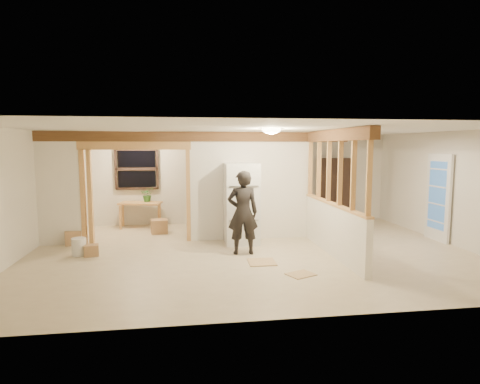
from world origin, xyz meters
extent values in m
cube|color=beige|center=(0.00, 0.00, -0.01)|extent=(9.00, 6.50, 0.01)
cube|color=white|center=(0.00, 0.00, 2.50)|extent=(9.00, 6.50, 0.01)
cube|color=silver|center=(0.00, 3.25, 1.25)|extent=(9.00, 0.01, 2.50)
cube|color=silver|center=(0.00, -3.25, 1.25)|extent=(9.00, 0.01, 2.50)
cube|color=silver|center=(-4.50, 0.00, 1.25)|extent=(0.01, 6.50, 2.50)
cube|color=silver|center=(4.50, 0.00, 1.25)|extent=(0.01, 6.50, 2.50)
cube|color=white|center=(-4.05, 1.20, 1.25)|extent=(0.90, 0.12, 2.50)
cube|color=white|center=(0.20, 1.20, 1.25)|extent=(2.80, 0.12, 2.50)
cube|color=tan|center=(-2.40, 1.20, 1.10)|extent=(2.46, 0.14, 2.20)
cube|color=brown|center=(-1.00, 1.20, 2.38)|extent=(7.00, 0.18, 0.22)
cube|color=brown|center=(1.60, -0.40, 2.38)|extent=(0.18, 3.30, 0.22)
cube|color=white|center=(1.60, -0.40, 0.50)|extent=(0.12, 3.20, 1.00)
cube|color=tan|center=(1.60, -0.40, 1.66)|extent=(0.14, 3.20, 1.32)
cube|color=black|center=(-2.60, 3.17, 1.55)|extent=(1.12, 0.10, 1.10)
cube|color=white|center=(4.42, 0.40, 1.00)|extent=(0.12, 0.86, 2.00)
ellipsoid|color=#FFEABF|center=(0.30, -0.50, 2.48)|extent=(0.36, 0.36, 0.16)
ellipsoid|color=#FFEABF|center=(-2.50, 2.30, 2.48)|extent=(0.32, 0.32, 0.14)
ellipsoid|color=#FFD88C|center=(-2.00, 1.60, 2.18)|extent=(0.07, 0.07, 0.07)
cube|color=white|center=(-0.08, 0.78, 0.90)|extent=(0.74, 0.72, 1.80)
imported|color=#272223|center=(-0.19, -0.12, 0.85)|extent=(0.63, 0.42, 1.69)
cube|color=tan|center=(-2.50, 2.90, 0.34)|extent=(1.17, 0.75, 0.68)
imported|color=#2A6022|center=(-2.31, 3.00, 0.87)|extent=(0.38, 0.34, 0.39)
cylinder|color=#AF1016|center=(-4.20, 1.73, 0.26)|extent=(0.53, 0.53, 0.53)
cube|color=black|center=(2.94, 3.03, 0.91)|extent=(0.91, 0.30, 1.83)
cylinder|color=white|center=(-3.43, 0.21, 0.18)|extent=(0.32, 0.32, 0.36)
cube|color=#AB7F52|center=(-1.97, 2.09, 0.17)|extent=(0.45, 0.40, 0.34)
cube|color=#AB7F52|center=(-3.81, 1.20, 0.16)|extent=(0.42, 0.42, 0.31)
cube|color=#AB7F52|center=(-3.19, 0.15, 0.11)|extent=(0.32, 0.28, 0.22)
cube|color=tan|center=(0.07, -0.78, 0.01)|extent=(0.52, 0.52, 0.02)
cube|color=tan|center=(0.59, -1.58, 0.01)|extent=(0.55, 0.50, 0.01)
camera|label=1|loc=(-1.36, -7.96, 2.17)|focal=30.00mm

